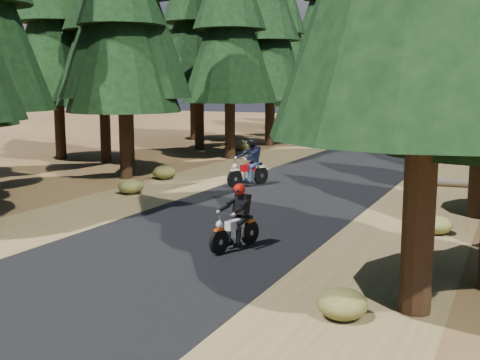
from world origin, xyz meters
name	(u,v)px	position (x,y,z in m)	size (l,w,h in m)	color
ground	(216,230)	(0.00, 0.00, 0.00)	(120.00, 120.00, 0.00)	#4B311A
road	(284,197)	(0.00, 5.00, 0.01)	(6.00, 100.00, 0.01)	black
shoulder_l	(167,187)	(-4.60, 5.00, 0.00)	(3.20, 100.00, 0.01)	brown
shoulder_r	(425,209)	(4.60, 5.00, 0.00)	(3.20, 100.00, 0.01)	brown
pine_forest	(389,9)	(-0.02, 21.05, 7.89)	(34.59, 55.08, 16.32)	black
understory_shrubs	(303,190)	(0.58, 5.21, 0.27)	(15.51, 30.29, 0.63)	#474C1E
rider_lead	(235,228)	(1.29, -1.52, 0.51)	(0.92, 1.77, 1.52)	silver
rider_follow	(248,170)	(-2.01, 6.52, 0.60)	(1.37, 2.06, 1.78)	maroon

